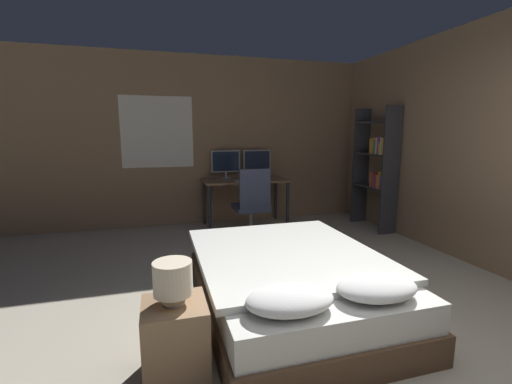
{
  "coord_description": "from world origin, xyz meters",
  "views": [
    {
      "loc": [
        -1.43,
        -1.21,
        1.48
      ],
      "look_at": [
        -0.24,
        2.88,
        0.75
      ],
      "focal_mm": 24.0,
      "sensor_mm": 36.0,
      "label": 1
    }
  ],
  "objects_px": {
    "bedside_lamp": "(173,278)",
    "desk": "(245,185)",
    "office_chair": "(252,212)",
    "bookshelf": "(378,163)",
    "nightstand": "(176,340)",
    "computer_mouse": "(267,179)",
    "keyboard": "(249,181)",
    "monitor_left": "(226,163)",
    "monitor_right": "(257,162)",
    "bed": "(290,282)"
  },
  "relations": [
    {
      "from": "bedside_lamp",
      "to": "monitor_right",
      "type": "relative_size",
      "value": 0.57
    },
    {
      "from": "bed",
      "to": "monitor_left",
      "type": "distance_m",
      "value": 3.04
    },
    {
      "from": "bed",
      "to": "monitor_right",
      "type": "bearing_deg",
      "value": 79.09
    },
    {
      "from": "bed",
      "to": "nightstand",
      "type": "height_order",
      "value": "bed"
    },
    {
      "from": "desk",
      "to": "monitor_left",
      "type": "distance_m",
      "value": 0.5
    },
    {
      "from": "keyboard",
      "to": "bookshelf",
      "type": "xyz_separation_m",
      "value": [
        1.91,
        -0.51,
        0.27
      ]
    },
    {
      "from": "monitor_right",
      "to": "computer_mouse",
      "type": "distance_m",
      "value": 0.52
    },
    {
      "from": "keyboard",
      "to": "bedside_lamp",
      "type": "bearing_deg",
      "value": -112.71
    },
    {
      "from": "bedside_lamp",
      "to": "bookshelf",
      "type": "relative_size",
      "value": 0.14
    },
    {
      "from": "keyboard",
      "to": "office_chair",
      "type": "distance_m",
      "value": 0.67
    },
    {
      "from": "bed",
      "to": "monitor_left",
      "type": "xyz_separation_m",
      "value": [
        0.04,
        2.94,
        0.77
      ]
    },
    {
      "from": "monitor_left",
      "to": "monitor_right",
      "type": "height_order",
      "value": "same"
    },
    {
      "from": "desk",
      "to": "bed",
      "type": "bearing_deg",
      "value": -96.35
    },
    {
      "from": "desk",
      "to": "computer_mouse",
      "type": "xyz_separation_m",
      "value": [
        0.3,
        -0.23,
        0.11
      ]
    },
    {
      "from": "keyboard",
      "to": "computer_mouse",
      "type": "xyz_separation_m",
      "value": [
        0.3,
        0.0,
        0.01
      ]
    },
    {
      "from": "desk",
      "to": "office_chair",
      "type": "height_order",
      "value": "office_chair"
    },
    {
      "from": "computer_mouse",
      "to": "office_chair",
      "type": "relative_size",
      "value": 0.07
    },
    {
      "from": "monitor_right",
      "to": "bookshelf",
      "type": "relative_size",
      "value": 0.25
    },
    {
      "from": "desk",
      "to": "office_chair",
      "type": "relative_size",
      "value": 1.31
    },
    {
      "from": "nightstand",
      "to": "monitor_left",
      "type": "distance_m",
      "value": 3.74
    },
    {
      "from": "bedside_lamp",
      "to": "computer_mouse",
      "type": "relative_size",
      "value": 3.74
    },
    {
      "from": "nightstand",
      "to": "monitor_left",
      "type": "xyz_separation_m",
      "value": [
        1.01,
        3.51,
        0.77
      ]
    },
    {
      "from": "monitor_left",
      "to": "bookshelf",
      "type": "xyz_separation_m",
      "value": [
        2.18,
        -0.97,
        0.02
      ]
    },
    {
      "from": "keyboard",
      "to": "desk",
      "type": "bearing_deg",
      "value": 90.0
    },
    {
      "from": "nightstand",
      "to": "keyboard",
      "type": "relative_size",
      "value": 1.16
    },
    {
      "from": "office_chair",
      "to": "bookshelf",
      "type": "bearing_deg",
      "value": 1.54
    },
    {
      "from": "office_chair",
      "to": "bookshelf",
      "type": "relative_size",
      "value": 0.55
    },
    {
      "from": "desk",
      "to": "monitor_right",
      "type": "xyz_separation_m",
      "value": [
        0.27,
        0.23,
        0.35
      ]
    },
    {
      "from": "nightstand",
      "to": "desk",
      "type": "xyz_separation_m",
      "value": [
        1.28,
        3.28,
        0.42
      ]
    },
    {
      "from": "bed",
      "to": "desk",
      "type": "bearing_deg",
      "value": 83.65
    },
    {
      "from": "monitor_right",
      "to": "keyboard",
      "type": "xyz_separation_m",
      "value": [
        -0.27,
        -0.46,
        -0.25
      ]
    },
    {
      "from": "keyboard",
      "to": "office_chair",
      "type": "xyz_separation_m",
      "value": [
        -0.11,
        -0.57,
        -0.35
      ]
    },
    {
      "from": "nightstand",
      "to": "monitor_right",
      "type": "relative_size",
      "value": 1.04
    },
    {
      "from": "desk",
      "to": "keyboard",
      "type": "height_order",
      "value": "keyboard"
    },
    {
      "from": "nightstand",
      "to": "bedside_lamp",
      "type": "height_order",
      "value": "bedside_lamp"
    },
    {
      "from": "monitor_right",
      "to": "bedside_lamp",
      "type": "bearing_deg",
      "value": -113.71
    },
    {
      "from": "bedside_lamp",
      "to": "monitor_right",
      "type": "xyz_separation_m",
      "value": [
        1.54,
        3.51,
        0.37
      ]
    },
    {
      "from": "nightstand",
      "to": "office_chair",
      "type": "relative_size",
      "value": 0.47
    },
    {
      "from": "desk",
      "to": "keyboard",
      "type": "relative_size",
      "value": 3.23
    },
    {
      "from": "bedside_lamp",
      "to": "desk",
      "type": "relative_size",
      "value": 0.2
    },
    {
      "from": "monitor_left",
      "to": "bed",
      "type": "bearing_deg",
      "value": -90.7
    },
    {
      "from": "computer_mouse",
      "to": "nightstand",
      "type": "bearing_deg",
      "value": -117.3
    },
    {
      "from": "nightstand",
      "to": "monitor_left",
      "type": "relative_size",
      "value": 1.04
    },
    {
      "from": "office_chair",
      "to": "nightstand",
      "type": "bearing_deg",
      "value": -115.22
    },
    {
      "from": "monitor_left",
      "to": "monitor_right",
      "type": "xyz_separation_m",
      "value": [
        0.53,
        0.0,
        0.0
      ]
    },
    {
      "from": "bedside_lamp",
      "to": "monitor_left",
      "type": "xyz_separation_m",
      "value": [
        1.01,
        3.51,
        0.37
      ]
    },
    {
      "from": "nightstand",
      "to": "computer_mouse",
      "type": "xyz_separation_m",
      "value": [
        1.57,
        3.05,
        0.54
      ]
    },
    {
      "from": "nightstand",
      "to": "keyboard",
      "type": "bearing_deg",
      "value": 67.29
    },
    {
      "from": "bed",
      "to": "bedside_lamp",
      "type": "height_order",
      "value": "bedside_lamp"
    },
    {
      "from": "keyboard",
      "to": "computer_mouse",
      "type": "height_order",
      "value": "computer_mouse"
    }
  ]
}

